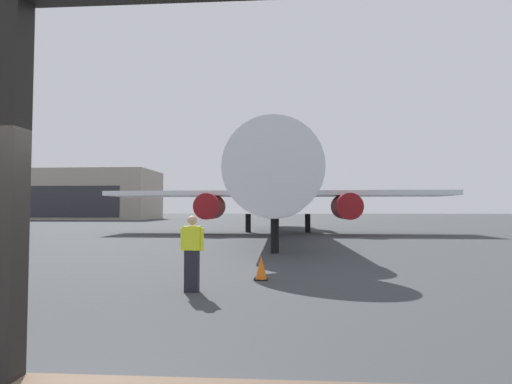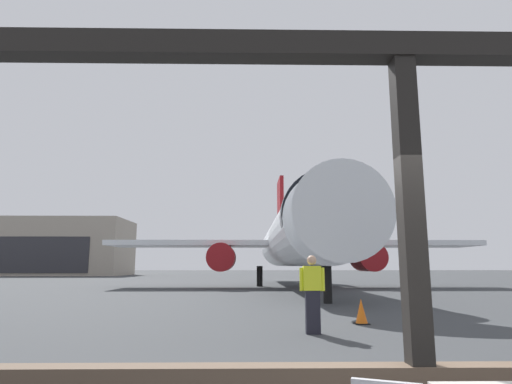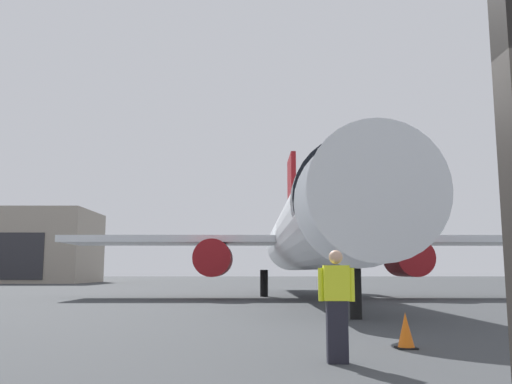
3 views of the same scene
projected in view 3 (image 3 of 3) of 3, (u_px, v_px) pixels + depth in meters
name	position (u px, v px, depth m)	size (l,w,h in m)	color
ground_plane	(269.00, 290.00, 42.05)	(220.00, 220.00, 0.00)	#383A3D
airplane	(311.00, 233.00, 28.62)	(26.29, 31.28, 10.26)	silver
ground_crew_worker	(337.00, 304.00, 8.62)	(0.56, 0.22, 1.74)	black
traffic_cone	(406.00, 331.00, 10.14)	(0.36, 0.36, 0.65)	orange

